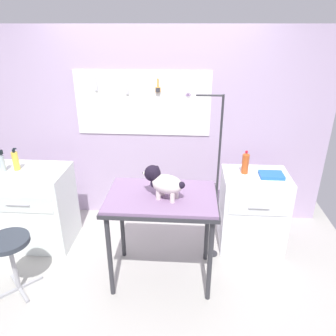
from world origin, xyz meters
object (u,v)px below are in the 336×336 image
at_px(dog, 163,182).
at_px(grooming_table, 162,204).
at_px(grooming_arm, 216,188).
at_px(stool, 9,248).
at_px(soda_bottle, 245,163).
at_px(counter_left, 34,207).
at_px(cabinet_right, 252,210).
at_px(spray_bottle_short, 2,162).

bearing_deg(dog, grooming_table, 109.82).
distance_m(grooming_table, grooming_arm, 0.62).
bearing_deg(stool, soda_bottle, 22.68).
xyz_separation_m(dog, counter_left, (-1.48, 0.51, -0.62)).
xyz_separation_m(stool, soda_bottle, (2.16, 0.90, 0.50)).
xyz_separation_m(dog, soda_bottle, (0.80, 0.66, -0.08)).
bearing_deg(grooming_arm, dog, -141.63).
height_order(counter_left, soda_bottle, soda_bottle).
xyz_separation_m(grooming_table, cabinet_right, (0.94, 0.58, -0.38)).
bearing_deg(grooming_arm, stool, -160.97).
distance_m(dog, cabinet_right, 1.28).
relative_size(counter_left, spray_bottle_short, 3.77).
height_order(dog, spray_bottle_short, dog).
distance_m(counter_left, soda_bottle, 2.35).
bearing_deg(soda_bottle, counter_left, -176.22).
distance_m(grooming_table, counter_left, 1.58).
relative_size(grooming_table, soda_bottle, 4.03).
relative_size(grooming_arm, soda_bottle, 7.00).
bearing_deg(soda_bottle, stool, -157.32).
bearing_deg(spray_bottle_short, grooming_table, -14.25).
xyz_separation_m(grooming_arm, cabinet_right, (0.43, 0.23, -0.38)).
bearing_deg(dog, spray_bottle_short, 164.60).
height_order(counter_left, cabinet_right, counter_left).
relative_size(grooming_table, stool, 1.73).
bearing_deg(counter_left, spray_bottle_short, -171.41).
relative_size(grooming_arm, cabinet_right, 2.01).
xyz_separation_m(grooming_table, counter_left, (-1.46, 0.47, -0.37)).
relative_size(counter_left, soda_bottle, 3.59).
bearing_deg(dog, soda_bottle, 39.19).
bearing_deg(cabinet_right, stool, -159.16).
bearing_deg(stool, counter_left, 99.47).
distance_m(grooming_table, dog, 0.25).
bearing_deg(soda_bottle, dog, -140.81).
bearing_deg(soda_bottle, cabinet_right, -15.28).
xyz_separation_m(cabinet_right, stool, (-2.28, -0.87, 0.05)).
xyz_separation_m(dog, spray_bottle_short, (-1.71, 0.47, -0.07)).
bearing_deg(grooming_table, spray_bottle_short, 165.75).
bearing_deg(grooming_table, counter_left, 162.34).
bearing_deg(dog, stool, -169.74).
bearing_deg(stool, spray_bottle_short, 116.59).
height_order(grooming_arm, dog, grooming_arm).
bearing_deg(spray_bottle_short, dog, -15.40).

